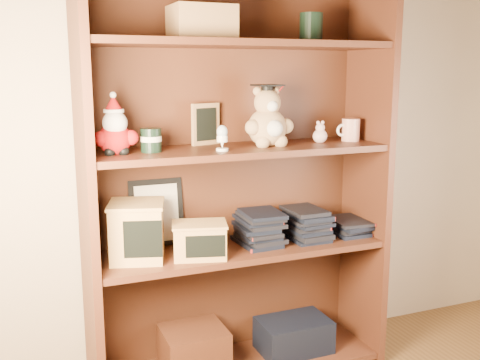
% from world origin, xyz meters
% --- Properties ---
extents(bookcase, '(1.20, 0.35, 1.60)m').
position_xyz_m(bookcase, '(-0.18, 1.36, 0.78)').
color(bookcase, '#4C2515').
rests_on(bookcase, ground).
extents(shelf_lower, '(1.14, 0.33, 0.02)m').
position_xyz_m(shelf_lower, '(-0.18, 1.30, 0.54)').
color(shelf_lower, '#4C2515').
rests_on(shelf_lower, ground).
extents(shelf_upper, '(1.14, 0.33, 0.02)m').
position_xyz_m(shelf_upper, '(-0.18, 1.30, 0.94)').
color(shelf_upper, '#4C2515').
rests_on(shelf_upper, ground).
extents(santa_plush, '(0.16, 0.12, 0.23)m').
position_xyz_m(santa_plush, '(-0.66, 1.30, 1.03)').
color(santa_plush, '#A50F0F').
rests_on(santa_plush, shelf_upper).
extents(teachers_tin, '(0.08, 0.08, 0.09)m').
position_xyz_m(teachers_tin, '(-0.53, 1.30, 0.99)').
color(teachers_tin, black).
rests_on(teachers_tin, shelf_upper).
extents(chalkboard_plaque, '(0.13, 0.09, 0.16)m').
position_xyz_m(chalkboard_plaque, '(-0.28, 1.42, 1.03)').
color(chalkboard_plaque, '#9E7547').
rests_on(chalkboard_plaque, shelf_upper).
extents(egg_cup, '(0.05, 0.05, 0.10)m').
position_xyz_m(egg_cup, '(-0.28, 1.23, 1.00)').
color(egg_cup, white).
rests_on(egg_cup, shelf_upper).
extents(grad_teddy_bear, '(0.20, 0.17, 0.25)m').
position_xyz_m(grad_teddy_bear, '(-0.06, 1.30, 1.04)').
color(grad_teddy_bear, tan).
rests_on(grad_teddy_bear, shelf_upper).
extents(pink_figurine, '(0.06, 0.06, 0.09)m').
position_xyz_m(pink_figurine, '(0.18, 1.31, 0.98)').
color(pink_figurine, beige).
rests_on(pink_figurine, shelf_upper).
extents(teacher_mug, '(0.11, 0.07, 0.09)m').
position_xyz_m(teacher_mug, '(0.32, 1.30, 1.00)').
color(teacher_mug, silver).
rests_on(teacher_mug, shelf_upper).
extents(certificate_frame, '(0.22, 0.06, 0.27)m').
position_xyz_m(certificate_frame, '(-0.48, 1.44, 0.68)').
color(certificate_frame, black).
rests_on(certificate_frame, shelf_lower).
extents(treats_box, '(0.25, 0.25, 0.22)m').
position_xyz_m(treats_box, '(-0.59, 1.30, 0.66)').
color(treats_box, tan).
rests_on(treats_box, shelf_lower).
extents(pencils_box, '(0.23, 0.19, 0.13)m').
position_xyz_m(pencils_box, '(-0.37, 1.24, 0.62)').
color(pencils_box, tan).
rests_on(pencils_box, shelf_lower).
extents(book_stack_left, '(0.14, 0.20, 0.14)m').
position_xyz_m(book_stack_left, '(-0.10, 1.30, 0.62)').
color(book_stack_left, black).
rests_on(book_stack_left, shelf_lower).
extents(book_stack_mid, '(0.14, 0.20, 0.13)m').
position_xyz_m(book_stack_mid, '(0.11, 1.30, 0.61)').
color(book_stack_mid, black).
rests_on(book_stack_mid, shelf_lower).
extents(book_stack_right, '(0.14, 0.20, 0.06)m').
position_xyz_m(book_stack_right, '(0.32, 1.30, 0.58)').
color(book_stack_right, black).
rests_on(book_stack_right, shelf_lower).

